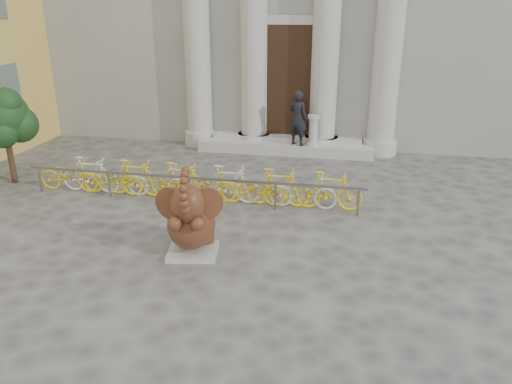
% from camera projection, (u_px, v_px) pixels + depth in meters
% --- Properties ---
extents(ground, '(80.00, 80.00, 0.00)m').
position_uv_depth(ground, '(213.00, 298.00, 8.83)').
color(ground, '#474442').
rests_on(ground, ground).
extents(entrance_steps, '(6.00, 1.20, 0.36)m').
position_uv_depth(entrance_steps, '(286.00, 147.00, 17.38)').
color(entrance_steps, '#A8A59E').
rests_on(entrance_steps, ground).
extents(elephant_statue, '(1.33, 1.56, 2.01)m').
position_uv_depth(elephant_statue, '(191.00, 222.00, 10.09)').
color(elephant_statue, '#A8A59E').
rests_on(elephant_statue, ground).
extents(bike_rack, '(8.95, 0.53, 1.00)m').
position_uv_depth(bike_rack, '(192.00, 182.00, 13.04)').
color(bike_rack, slate).
rests_on(bike_rack, ground).
extents(tree, '(1.59, 1.45, 2.75)m').
position_uv_depth(tree, '(4.00, 117.00, 13.78)').
color(tree, '#332114').
rests_on(tree, ground).
extents(pedestrian, '(0.79, 0.68, 1.84)m').
position_uv_depth(pedestrian, '(298.00, 118.00, 16.59)').
color(pedestrian, black).
rests_on(pedestrian, entrance_steps).
extents(balustrade_post, '(0.42, 0.42, 1.03)m').
position_uv_depth(balustrade_post, '(313.00, 132.00, 16.70)').
color(balustrade_post, '#A8A59E').
rests_on(balustrade_post, entrance_steps).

